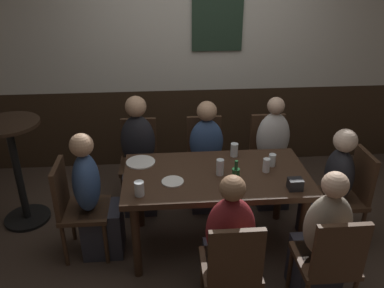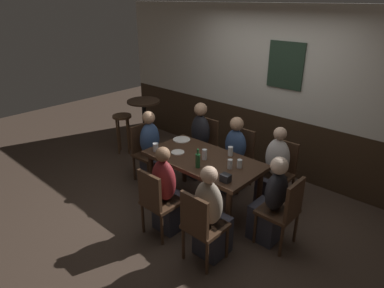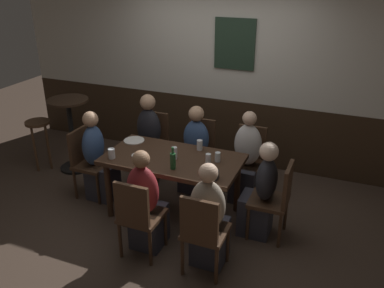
{
  "view_description": "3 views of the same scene",
  "coord_description": "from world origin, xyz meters",
  "px_view_note": "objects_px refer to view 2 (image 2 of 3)",
  "views": [
    {
      "loc": [
        -0.44,
        -2.84,
        2.4
      ],
      "look_at": [
        -0.19,
        0.1,
        0.97
      ],
      "focal_mm": 36.92,
      "sensor_mm": 36.0,
      "label": 1
    },
    {
      "loc": [
        2.56,
        -3.02,
        2.67
      ],
      "look_at": [
        -0.17,
        -0.04,
        0.91
      ],
      "focal_mm": 31.53,
      "sensor_mm": 36.0,
      "label": 2
    },
    {
      "loc": [
        1.74,
        -3.71,
        2.74
      ],
      "look_at": [
        0.19,
        0.1,
        0.9
      ],
      "focal_mm": 37.83,
      "sensor_mm": 36.0,
      "label": 3
    }
  ],
  "objects_px": {
    "beer_bottle_green": "(198,160)",
    "side_bar_table": "(145,124)",
    "chair_head_east": "(284,209)",
    "highball_clear": "(204,155)",
    "chair_right_near": "(201,224)",
    "person_right_near": "(211,219)",
    "tumbler_water": "(156,147)",
    "person_mid_far": "(233,160)",
    "plate_white_large": "(182,140)",
    "chair_left_far": "(205,143)",
    "chair_mid_near": "(157,200)",
    "bar_stool": "(123,123)",
    "person_head_west": "(152,153)",
    "person_head_east": "(271,206)",
    "condiment_caddy": "(226,178)",
    "dining_table": "(204,164)",
    "tumbler_short": "(230,152)",
    "plate_white_small": "(178,152)",
    "chair_mid_far": "(239,155)",
    "chair_head_west": "(145,150)",
    "person_right_far": "(274,175)",
    "chair_right_far": "(280,169)",
    "person_left_far": "(198,145)",
    "pint_glass_pale": "(230,164)",
    "beer_glass_tall": "(240,164)"
  },
  "relations": [
    {
      "from": "beer_bottle_green",
      "to": "side_bar_table",
      "type": "height_order",
      "value": "side_bar_table"
    },
    {
      "from": "chair_head_east",
      "to": "highball_clear",
      "type": "distance_m",
      "value": 1.2
    },
    {
      "from": "chair_right_near",
      "to": "side_bar_table",
      "type": "bearing_deg",
      "value": 151.57
    },
    {
      "from": "person_right_near",
      "to": "tumbler_water",
      "type": "relative_size",
      "value": 9.72
    },
    {
      "from": "person_mid_far",
      "to": "plate_white_large",
      "type": "height_order",
      "value": "person_mid_far"
    },
    {
      "from": "chair_left_far",
      "to": "person_right_near",
      "type": "bearing_deg",
      "value": -47.69
    },
    {
      "from": "highball_clear",
      "to": "plate_white_large",
      "type": "relative_size",
      "value": 0.54
    },
    {
      "from": "chair_mid_near",
      "to": "bar_stool",
      "type": "bearing_deg",
      "value": 152.07
    },
    {
      "from": "person_head_west",
      "to": "person_head_east",
      "type": "distance_m",
      "value": 2.05
    },
    {
      "from": "condiment_caddy",
      "to": "dining_table",
      "type": "bearing_deg",
      "value": 153.3
    },
    {
      "from": "highball_clear",
      "to": "person_head_west",
      "type": "bearing_deg",
      "value": 179.03
    },
    {
      "from": "tumbler_short",
      "to": "plate_white_large",
      "type": "xyz_separation_m",
      "value": [
        -0.84,
        -0.06,
        -0.05
      ]
    },
    {
      "from": "plate_white_small",
      "to": "chair_mid_far",
      "type": "bearing_deg",
      "value": 68.58
    },
    {
      "from": "highball_clear",
      "to": "tumbler_water",
      "type": "relative_size",
      "value": 1.19
    },
    {
      "from": "person_head_east",
      "to": "bar_stool",
      "type": "bearing_deg",
      "value": 173.59
    },
    {
      "from": "tumbler_water",
      "to": "person_right_near",
      "type": "bearing_deg",
      "value": -16.66
    },
    {
      "from": "tumbler_short",
      "to": "chair_left_far",
      "type": "bearing_deg",
      "value": 149.31
    },
    {
      "from": "chair_left_far",
      "to": "person_mid_far",
      "type": "relative_size",
      "value": 0.78
    },
    {
      "from": "chair_mid_far",
      "to": "condiment_caddy",
      "type": "relative_size",
      "value": 8.0
    },
    {
      "from": "chair_right_near",
      "to": "person_right_near",
      "type": "distance_m",
      "value": 0.17
    },
    {
      "from": "condiment_caddy",
      "to": "chair_head_west",
      "type": "bearing_deg",
      "value": 170.66
    },
    {
      "from": "dining_table",
      "to": "plate_white_small",
      "type": "distance_m",
      "value": 0.4
    },
    {
      "from": "chair_head_west",
      "to": "tumbler_short",
      "type": "height_order",
      "value": "chair_head_west"
    },
    {
      "from": "person_right_far",
      "to": "person_mid_far",
      "type": "bearing_deg",
      "value": -179.96
    },
    {
      "from": "chair_head_west",
      "to": "tumbler_water",
      "type": "height_order",
      "value": "chair_head_west"
    },
    {
      "from": "chair_right_far",
      "to": "condiment_caddy",
      "type": "distance_m",
      "value": 1.16
    },
    {
      "from": "dining_table",
      "to": "side_bar_table",
      "type": "relative_size",
      "value": 1.47
    },
    {
      "from": "chair_mid_far",
      "to": "chair_left_far",
      "type": "bearing_deg",
      "value": 180.0
    },
    {
      "from": "chair_right_far",
      "to": "person_mid_far",
      "type": "distance_m",
      "value": 0.7
    },
    {
      "from": "tumbler_water",
      "to": "bar_stool",
      "type": "bearing_deg",
      "value": 158.48
    },
    {
      "from": "bar_stool",
      "to": "person_left_far",
      "type": "bearing_deg",
      "value": 10.73
    },
    {
      "from": "chair_mid_far",
      "to": "plate_white_small",
      "type": "height_order",
      "value": "chair_mid_far"
    },
    {
      "from": "chair_right_far",
      "to": "chair_left_far",
      "type": "relative_size",
      "value": 1.0
    },
    {
      "from": "plate_white_large",
      "to": "pint_glass_pale",
      "type": "bearing_deg",
      "value": -12.79
    },
    {
      "from": "highball_clear",
      "to": "person_left_far",
      "type": "bearing_deg",
      "value": 135.89
    },
    {
      "from": "person_left_far",
      "to": "chair_right_far",
      "type": "bearing_deg",
      "value": 6.72
    },
    {
      "from": "chair_mid_far",
      "to": "dining_table",
      "type": "bearing_deg",
      "value": -90.0
    },
    {
      "from": "chair_mid_near",
      "to": "person_head_east",
      "type": "relative_size",
      "value": 0.8
    },
    {
      "from": "beer_glass_tall",
      "to": "condiment_caddy",
      "type": "distance_m",
      "value": 0.39
    },
    {
      "from": "pint_glass_pale",
      "to": "bar_stool",
      "type": "xyz_separation_m",
      "value": [
        -2.68,
        0.37,
        -0.23
      ]
    },
    {
      "from": "chair_right_near",
      "to": "beer_glass_tall",
      "type": "height_order",
      "value": "chair_right_near"
    },
    {
      "from": "person_right_far",
      "to": "tumbler_water",
      "type": "xyz_separation_m",
      "value": [
        -1.31,
        -0.94,
        0.32
      ]
    },
    {
      "from": "chair_head_west",
      "to": "person_left_far",
      "type": "height_order",
      "value": "person_left_far"
    },
    {
      "from": "chair_mid_near",
      "to": "person_left_far",
      "type": "bearing_deg",
      "value": 114.43
    },
    {
      "from": "person_head_west",
      "to": "person_mid_far",
      "type": "relative_size",
      "value": 1.02
    },
    {
      "from": "beer_glass_tall",
      "to": "side_bar_table",
      "type": "height_order",
      "value": "side_bar_table"
    },
    {
      "from": "person_right_far",
      "to": "plate_white_large",
      "type": "distance_m",
      "value": 1.41
    },
    {
      "from": "chair_head_east",
      "to": "condiment_caddy",
      "type": "xyz_separation_m",
      "value": [
        -0.61,
        -0.29,
        0.29
      ]
    },
    {
      "from": "chair_mid_near",
      "to": "tumbler_short",
      "type": "bearing_deg",
      "value": 79.73
    },
    {
      "from": "chair_head_east",
      "to": "beer_glass_tall",
      "type": "relative_size",
      "value": 8.09
    }
  ]
}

